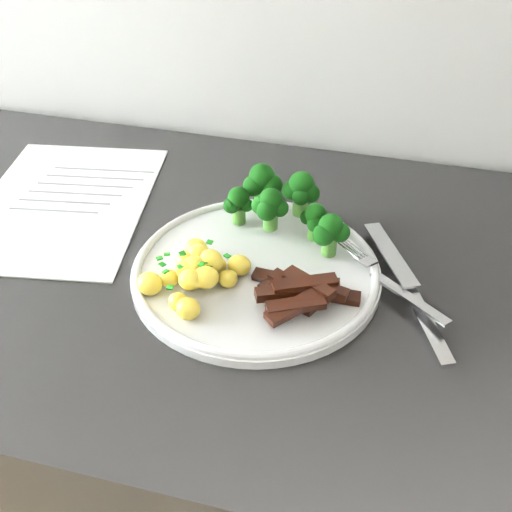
{
  "coord_description": "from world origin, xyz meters",
  "views": [
    {
      "loc": [
        0.27,
        1.1,
        1.41
      ],
      "look_at": [
        0.13,
        1.65,
        0.96
      ],
      "focal_mm": 44.15,
      "sensor_mm": 36.0,
      "label": 1
    }
  ],
  "objects_px": {
    "potatoes": "(196,273)",
    "fork": "(393,284)",
    "counter": "(261,490)",
    "beef_strips": "(300,292)",
    "recipe_paper": "(64,203)",
    "plate": "(256,270)",
    "knife": "(415,304)",
    "broccoli": "(286,202)"
  },
  "relations": [
    {
      "from": "counter",
      "to": "knife",
      "type": "xyz_separation_m",
      "value": [
        0.18,
        -0.02,
        0.48
      ]
    },
    {
      "from": "broccoli",
      "to": "fork",
      "type": "bearing_deg",
      "value": -30.37
    },
    {
      "from": "plate",
      "to": "beef_strips",
      "type": "xyz_separation_m",
      "value": [
        0.06,
        -0.04,
        0.01
      ]
    },
    {
      "from": "counter",
      "to": "recipe_paper",
      "type": "relative_size",
      "value": 7.07
    },
    {
      "from": "counter",
      "to": "knife",
      "type": "relative_size",
      "value": 10.99
    },
    {
      "from": "plate",
      "to": "beef_strips",
      "type": "bearing_deg",
      "value": -33.16
    },
    {
      "from": "recipe_paper",
      "to": "broccoli",
      "type": "bearing_deg",
      "value": 0.94
    },
    {
      "from": "plate",
      "to": "potatoes",
      "type": "bearing_deg",
      "value": -142.72
    },
    {
      "from": "knife",
      "to": "plate",
      "type": "bearing_deg",
      "value": 176.4
    },
    {
      "from": "beef_strips",
      "to": "knife",
      "type": "distance_m",
      "value": 0.13
    },
    {
      "from": "plate",
      "to": "knife",
      "type": "xyz_separation_m",
      "value": [
        0.19,
        -0.01,
        0.0
      ]
    },
    {
      "from": "counter",
      "to": "broccoli",
      "type": "relative_size",
      "value": 15.15
    },
    {
      "from": "counter",
      "to": "plate",
      "type": "distance_m",
      "value": 0.48
    },
    {
      "from": "recipe_paper",
      "to": "plate",
      "type": "relative_size",
      "value": 1.2
    },
    {
      "from": "broccoli",
      "to": "knife",
      "type": "distance_m",
      "value": 0.2
    },
    {
      "from": "plate",
      "to": "fork",
      "type": "xyz_separation_m",
      "value": [
        0.16,
        0.0,
        0.01
      ]
    },
    {
      "from": "counter",
      "to": "recipe_paper",
      "type": "xyz_separation_m",
      "value": [
        -0.3,
        0.07,
        0.47
      ]
    },
    {
      "from": "potatoes",
      "to": "recipe_paper",
      "type": "bearing_deg",
      "value": 152.0
    },
    {
      "from": "broccoli",
      "to": "plate",
      "type": "bearing_deg",
      "value": -100.1
    },
    {
      "from": "broccoli",
      "to": "beef_strips",
      "type": "xyz_separation_m",
      "value": [
        0.05,
        -0.13,
        -0.03
      ]
    },
    {
      "from": "knife",
      "to": "potatoes",
      "type": "bearing_deg",
      "value": -172.38
    },
    {
      "from": "plate",
      "to": "broccoli",
      "type": "distance_m",
      "value": 0.1
    },
    {
      "from": "potatoes",
      "to": "broccoli",
      "type": "bearing_deg",
      "value": 60.73
    },
    {
      "from": "counter",
      "to": "knife",
      "type": "height_order",
      "value": "knife"
    },
    {
      "from": "plate",
      "to": "fork",
      "type": "relative_size",
      "value": 2.15
    },
    {
      "from": "broccoli",
      "to": "beef_strips",
      "type": "distance_m",
      "value": 0.14
    },
    {
      "from": "potatoes",
      "to": "beef_strips",
      "type": "relative_size",
      "value": 0.99
    },
    {
      "from": "potatoes",
      "to": "fork",
      "type": "height_order",
      "value": "potatoes"
    },
    {
      "from": "counter",
      "to": "knife",
      "type": "bearing_deg",
      "value": -6.16
    },
    {
      "from": "potatoes",
      "to": "knife",
      "type": "height_order",
      "value": "potatoes"
    },
    {
      "from": "recipe_paper",
      "to": "knife",
      "type": "relative_size",
      "value": 1.55
    },
    {
      "from": "potatoes",
      "to": "fork",
      "type": "distance_m",
      "value": 0.22
    },
    {
      "from": "beef_strips",
      "to": "knife",
      "type": "relative_size",
      "value": 0.56
    },
    {
      "from": "fork",
      "to": "plate",
      "type": "bearing_deg",
      "value": -178.85
    },
    {
      "from": "broccoli",
      "to": "knife",
      "type": "xyz_separation_m",
      "value": [
        0.17,
        -0.1,
        -0.04
      ]
    },
    {
      "from": "potatoes",
      "to": "beef_strips",
      "type": "bearing_deg",
      "value": 2.13
    },
    {
      "from": "counter",
      "to": "beef_strips",
      "type": "bearing_deg",
      "value": -40.96
    },
    {
      "from": "counter",
      "to": "potatoes",
      "type": "bearing_deg",
      "value": -141.13
    },
    {
      "from": "potatoes",
      "to": "knife",
      "type": "relative_size",
      "value": 0.55
    },
    {
      "from": "broccoli",
      "to": "potatoes",
      "type": "height_order",
      "value": "broccoli"
    },
    {
      "from": "plate",
      "to": "potatoes",
      "type": "xyz_separation_m",
      "value": [
        -0.06,
        -0.04,
        0.02
      ]
    },
    {
      "from": "counter",
      "to": "recipe_paper",
      "type": "bearing_deg",
      "value": 166.16
    }
  ]
}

